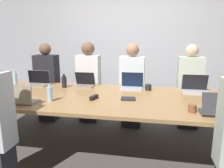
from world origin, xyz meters
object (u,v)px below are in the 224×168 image
object	(u,v)px
person_far_midleft	(89,83)
laptop_near_left	(21,98)
bottle_far_midleft	(64,82)
person_far_right	(189,88)
bottle_far_right	(222,89)
laptop_far_center	(132,84)
cup_near_left	(6,97)
cup_far_center	(148,87)
laptop_far_left	(38,81)
laptop_near_right	(220,109)
bottle_near_left	(50,94)
person_far_center	(132,87)
person_far_left	(47,84)
laptop_far_midleft	(84,82)
laptop_far_right	(195,87)
bottle_far_left	(15,79)
cup_near_right	(192,108)
stapler	(94,97)

from	to	relation	value
person_far_midleft	laptop_near_left	xyz separation A→B (m)	(-0.39, -1.44, 0.12)
bottle_far_midleft	laptop_near_left	size ratio (longest dim) A/B	0.64
person_far_right	bottle_far_right	xyz separation A→B (m)	(0.29, -0.72, 0.17)
bottle_far_midleft	laptop_far_center	xyz separation A→B (m)	(1.03, 0.12, -0.02)
bottle_far_midleft	bottle_far_right	size ratio (longest dim) A/B	0.91
cup_near_left	cup_far_center	distance (m)	1.91
person_far_midleft	laptop_far_left	bearing A→B (deg)	-146.29
cup_far_center	laptop_near_right	world-z (taller)	laptop_near_right
person_far_midleft	bottle_far_midleft	bearing A→B (deg)	-110.94
bottle_near_left	laptop_far_left	world-z (taller)	laptop_far_left
person_far_center	bottle_far_right	distance (m)	1.38
person_far_left	person_far_center	xyz separation A→B (m)	(1.53, 0.00, 0.01)
person_far_left	person_far_right	xyz separation A→B (m)	(2.47, 0.12, -0.00)
laptop_far_midleft	cup_near_left	size ratio (longest dim) A/B	3.43
bottle_far_midleft	person_far_left	distance (m)	0.73
person_far_center	cup_far_center	world-z (taller)	person_far_center
bottle_far_midleft	person_far_midleft	bearing A→B (deg)	69.06
laptop_far_right	bottle_near_left	bearing A→B (deg)	-156.33
laptop_far_midleft	bottle_near_left	size ratio (longest dim) A/B	1.40
person_far_right	bottle_far_right	distance (m)	0.79
person_far_midleft	bottle_far_midleft	distance (m)	0.63
cup_far_center	laptop_far_right	size ratio (longest dim) A/B	0.26
laptop_near_left	bottle_far_left	size ratio (longest dim) A/B	1.22
laptop_near_right	person_far_right	xyz separation A→B (m)	(-0.06, 1.46, -0.14)
bottle_near_left	laptop_near_right	distance (m)	1.89
laptop_far_right	person_far_right	distance (m)	0.54
bottle_far_left	cup_near_right	bearing A→B (deg)	-16.09
bottle_far_right	laptop_far_right	bearing A→B (deg)	146.92
laptop_far_right	cup_far_center	bearing A→B (deg)	-178.63
person_far_right	cup_far_center	bearing A→B (deg)	-140.89
laptop_far_center	person_far_center	xyz separation A→B (m)	(-0.03, 0.36, -0.14)
laptop_near_left	laptop_far_center	size ratio (longest dim) A/B	1.00
cup_near_left	laptop_near_right	bearing A→B (deg)	-1.21
bottle_far_left	person_far_right	bearing A→B (deg)	13.93
cup_far_center	bottle_far_right	world-z (taller)	bottle_far_right
person_far_midleft	laptop_far_right	xyz separation A→B (m)	(1.71, -0.50, 0.13)
person_far_left	person_far_right	size ratio (longest dim) A/B	1.00
bottle_far_midleft	bottle_far_right	bearing A→B (deg)	-3.04
bottle_far_right	person_far_left	bearing A→B (deg)	167.75
bottle_far_left	cup_far_center	world-z (taller)	bottle_far_left
laptop_far_left	laptop_near_right	distance (m)	2.68
bottle_near_left	cup_far_center	bearing A→B (deg)	33.86
laptop_far_center	bottle_far_right	size ratio (longest dim) A/B	1.42
laptop_far_left	laptop_far_center	world-z (taller)	laptop_far_center
cup_near_left	person_far_right	distance (m)	2.75
laptop_far_right	cup_near_left	bearing A→B (deg)	-159.47
person_far_midleft	laptop_far_left	world-z (taller)	person_far_midleft
stapler	laptop_far_midleft	bearing A→B (deg)	132.90
cup_far_center	laptop_near_right	bearing A→B (deg)	-51.60
bottle_near_left	person_far_right	distance (m)	2.26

